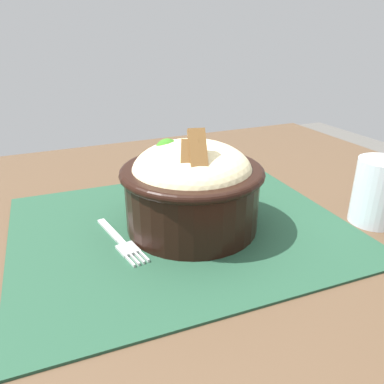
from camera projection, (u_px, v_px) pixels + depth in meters
The scene contains 5 objects.
table at pixel (161, 282), 0.53m from camera, with size 1.11×0.88×0.77m.
placemat at pixel (181, 227), 0.51m from camera, with size 0.44×0.36×0.00m, color #1E422D.
bowl at pixel (192, 185), 0.49m from camera, with size 0.19×0.19×0.14m.
fork at pixel (121, 242), 0.47m from camera, with size 0.04×0.13×0.00m.
drinking_glass at pixel (377, 196), 0.51m from camera, with size 0.06×0.06×0.09m.
Camera 1 is at (0.14, 0.42, 1.03)m, focal length 35.26 mm.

